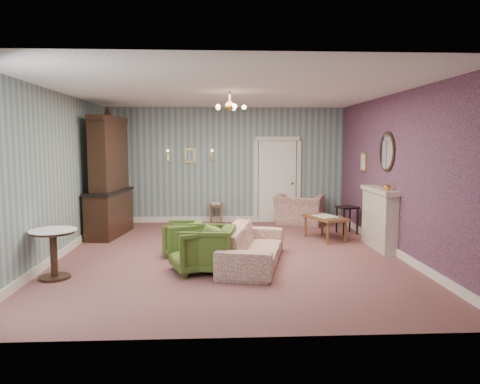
{
  "coord_description": "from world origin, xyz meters",
  "views": [
    {
      "loc": [
        -0.22,
        -8.02,
        2.01
      ],
      "look_at": [
        0.2,
        0.4,
        1.1
      ],
      "focal_mm": 34.03,
      "sensor_mm": 36.0,
      "label": 1
    }
  ],
  "objects": [
    {
      "name": "burgundy_cushion",
      "position": [
        1.75,
        2.86,
        0.48
      ],
      "size": [
        0.41,
        0.28,
        0.39
      ],
      "primitive_type": "cube",
      "rotation": [
        0.17,
        0.0,
        -0.35
      ],
      "color": "#5C1C17",
      "rests_on": "wingback_chair"
    },
    {
      "name": "framed_print",
      "position": [
        2.97,
        1.75,
        1.6
      ],
      "size": [
        0.04,
        0.34,
        0.42
      ],
      "primitive_type": null,
      "color": "gold",
      "rests_on": "wall_right"
    },
    {
      "name": "coffee_table",
      "position": [
        2.02,
        1.22,
        0.25
      ],
      "size": [
        0.86,
        1.1,
        0.5
      ],
      "primitive_type": null,
      "rotation": [
        0.0,
        0.0,
        0.37
      ],
      "color": "brown",
      "rests_on": "floor"
    },
    {
      "name": "ceiling",
      "position": [
        0.0,
        0.0,
        2.9
      ],
      "size": [
        7.0,
        7.0,
        0.0
      ],
      "primitive_type": "plane",
      "rotation": [
        3.14,
        0.0,
        0.0
      ],
      "color": "white",
      "rests_on": "ground"
    },
    {
      "name": "sconce_right",
      "position": [
        -0.35,
        3.44,
        1.7
      ],
      "size": [
        0.16,
        0.12,
        0.3
      ],
      "primitive_type": null,
      "color": "gold",
      "rests_on": "wall_back"
    },
    {
      "name": "chandelier",
      "position": [
        0.0,
        0.0,
        2.63
      ],
      "size": [
        0.56,
        0.56,
        0.36
      ],
      "primitive_type": null,
      "color": "gold",
      "rests_on": "ceiling"
    },
    {
      "name": "side_table_black",
      "position": [
        2.65,
        1.81,
        0.31
      ],
      "size": [
        0.49,
        0.49,
        0.61
      ],
      "primitive_type": null,
      "rotation": [
        0.0,
        0.0,
        0.22
      ],
      "color": "black",
      "rests_on": "floor"
    },
    {
      "name": "olive_chair_c",
      "position": [
        -0.84,
        0.06,
        0.33
      ],
      "size": [
        0.66,
        0.7,
        0.67
      ],
      "primitive_type": "imported",
      "rotation": [
        0.0,
        0.0,
        -1.66
      ],
      "color": "#445C20",
      "rests_on": "floor"
    },
    {
      "name": "sconce_left",
      "position": [
        -1.45,
        3.44,
        1.7
      ],
      "size": [
        0.16,
        0.12,
        0.3
      ],
      "primitive_type": null,
      "color": "gold",
      "rests_on": "wall_back"
    },
    {
      "name": "dresser",
      "position": [
        -2.57,
        1.9,
        1.37
      ],
      "size": [
        0.78,
        1.7,
        2.73
      ],
      "primitive_type": null,
      "rotation": [
        0.0,
        0.0,
        -0.13
      ],
      "color": "black",
      "rests_on": "floor"
    },
    {
      "name": "pedestal_table",
      "position": [
        -2.65,
        -1.3,
        0.37
      ],
      "size": [
        0.79,
        0.79,
        0.75
      ],
      "primitive_type": null,
      "rotation": [
        0.0,
        0.0,
        -0.17
      ],
      "color": "black",
      "rests_on": "floor"
    },
    {
      "name": "door",
      "position": [
        1.3,
        3.46,
        1.08
      ],
      "size": [
        1.12,
        0.12,
        2.16
      ],
      "primitive_type": null,
      "color": "white",
      "rests_on": "floor"
    },
    {
      "name": "nesting_table",
      "position": [
        -0.26,
        3.15,
        0.28
      ],
      "size": [
        0.35,
        0.43,
        0.55
      ],
      "primitive_type": null,
      "rotation": [
        0.0,
        0.0,
        -0.04
      ],
      "color": "brown",
      "rests_on": "floor"
    },
    {
      "name": "sofa_chintz",
      "position": [
        0.36,
        -0.65,
        0.42
      ],
      "size": [
        1.09,
        2.24,
        0.84
      ],
      "primitive_type": "imported",
      "rotation": [
        0.0,
        0.0,
        1.35
      ],
      "color": "brown",
      "rests_on": "floor"
    },
    {
      "name": "oval_mirror",
      "position": [
        2.96,
        0.4,
        1.85
      ],
      "size": [
        0.04,
        0.76,
        0.84
      ],
      "primitive_type": null,
      "color": "white",
      "rests_on": "wall_right"
    },
    {
      "name": "wall_back",
      "position": [
        0.0,
        3.5,
        1.45
      ],
      "size": [
        6.0,
        0.0,
        6.0
      ],
      "primitive_type": "plane",
      "rotation": [
        1.57,
        0.0,
        0.0
      ],
      "color": "slate",
      "rests_on": "ground"
    },
    {
      "name": "wall_left",
      "position": [
        -3.0,
        0.0,
        1.45
      ],
      "size": [
        0.0,
        7.0,
        7.0
      ],
      "primitive_type": "plane",
      "rotation": [
        1.57,
        0.0,
        1.57
      ],
      "color": "slate",
      "rests_on": "ground"
    },
    {
      "name": "mantel_vase",
      "position": [
        2.84,
        0.0,
        1.23
      ],
      "size": [
        0.15,
        0.15,
        0.15
      ],
      "primitive_type": "imported",
      "color": "gold",
      "rests_on": "fireplace"
    },
    {
      "name": "olive_chair_a",
      "position": [
        -0.37,
        -1.03,
        0.4
      ],
      "size": [
        0.83,
        0.87,
        0.79
      ],
      "primitive_type": "imported",
      "rotation": [
        0.0,
        0.0,
        -1.72
      ],
      "color": "#445C20",
      "rests_on": "floor"
    },
    {
      "name": "wingback_chair",
      "position": [
        1.8,
        3.01,
        0.49
      ],
      "size": [
        1.31,
        1.08,
        0.99
      ],
      "primitive_type": "imported",
      "rotation": [
        0.0,
        0.0,
        2.79
      ],
      "color": "brown",
      "rests_on": "floor"
    },
    {
      "name": "floor",
      "position": [
        0.0,
        0.0,
        0.0
      ],
      "size": [
        7.0,
        7.0,
        0.0
      ],
      "primitive_type": "plane",
      "color": "brown",
      "rests_on": "ground"
    },
    {
      "name": "wall_right",
      "position": [
        3.0,
        0.0,
        1.45
      ],
      "size": [
        0.0,
        7.0,
        7.0
      ],
      "primitive_type": "plane",
      "rotation": [
        1.57,
        0.0,
        -1.57
      ],
      "color": "slate",
      "rests_on": "ground"
    },
    {
      "name": "fireplace",
      "position": [
        2.86,
        0.4,
        0.58
      ],
      "size": [
        0.3,
        1.4,
        1.16
      ],
      "primitive_type": null,
      "color": "beige",
      "rests_on": "floor"
    },
    {
      "name": "wall_right_floral",
      "position": [
        2.98,
        0.0,
        1.45
      ],
      "size": [
        0.0,
        7.0,
        7.0
      ],
      "primitive_type": "plane",
      "rotation": [
        1.57,
        0.0,
        -1.57
      ],
      "color": "#A15060",
      "rests_on": "ground"
    },
    {
      "name": "wall_front",
      "position": [
        0.0,
        -3.5,
        1.45
      ],
      "size": [
        6.0,
        0.0,
        6.0
      ],
      "primitive_type": "plane",
      "rotation": [
        -1.57,
        0.0,
        0.0
      ],
      "color": "slate",
      "rests_on": "ground"
    },
    {
      "name": "olive_chair_b",
      "position": [
        -0.56,
        -1.02,
        0.38
      ],
      "size": [
        0.9,
        0.93,
        0.76
      ],
      "primitive_type": "imported",
      "rotation": [
        0.0,
        0.0,
        -1.23
      ],
      "color": "#445C20",
      "rests_on": "floor"
    },
    {
      "name": "gilt_mirror_back",
      "position": [
        -0.9,
        3.46,
        1.7
      ],
      "size": [
        0.28,
        0.06,
        0.36
      ],
      "primitive_type": null,
      "color": "gold",
      "rests_on": "wall_back"
    }
  ]
}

